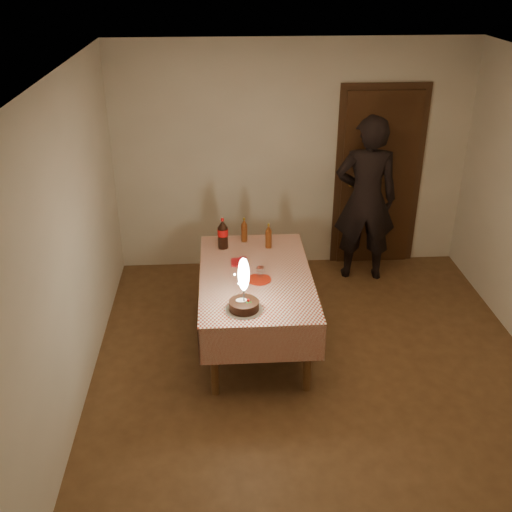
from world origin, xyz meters
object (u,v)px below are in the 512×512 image
red_plate (259,279)px  amber_bottle_right (269,237)px  cola_bottle (223,234)px  amber_bottle_left (244,230)px  red_cup (243,263)px  photographer (366,199)px  birthday_cake (244,296)px  dining_table (256,284)px  clear_cup (260,272)px

red_plate → amber_bottle_right: (0.14, 0.66, 0.11)m
cola_bottle → amber_bottle_left: size_ratio=1.25×
red_cup → cola_bottle: size_ratio=0.31×
red_cup → photographer: bearing=38.9°
amber_bottle_right → red_plate: bearing=-101.8°
birthday_cake → amber_bottle_right: (0.30, 1.16, -0.01)m
dining_table → amber_bottle_left: amber_bottle_left is taller
cola_bottle → photographer: size_ratio=0.17×
red_plate → clear_cup: 0.08m
cola_bottle → dining_table: bearing=-63.4°
cola_bottle → amber_bottle_left: (0.22, 0.14, -0.03)m
clear_cup → cola_bottle: 0.70m
clear_cup → amber_bottle_right: amber_bottle_right is taller
dining_table → amber_bottle_right: (0.16, 0.56, 0.22)m
photographer → red_plate: bearing=-132.7°
amber_bottle_right → red_cup: bearing=-123.1°
birthday_cake → red_cup: size_ratio=4.75×
dining_table → birthday_cake: bearing=-102.6°
amber_bottle_left → amber_bottle_right: bearing=-34.7°
cola_bottle → photographer: (1.58, 0.70, 0.05)m
red_cup → cola_bottle: bearing=111.9°
dining_table → amber_bottle_right: amber_bottle_right is taller
red_plate → red_cup: red_cup is taller
red_cup → dining_table: bearing=-50.8°
clear_cup → amber_bottle_right: 0.61m
red_plate → clear_cup: bearing=77.8°
amber_bottle_left → amber_bottle_right: 0.28m
cola_bottle → amber_bottle_right: (0.45, -0.02, -0.03)m
red_plate → red_cup: bearing=119.6°
red_plate → red_cup: 0.28m
red_plate → amber_bottle_right: 0.69m
dining_table → clear_cup: 0.15m
birthday_cake → amber_bottle_right: birthday_cake is taller
clear_cup → amber_bottle_right: bearing=78.3°
red_cup → amber_bottle_right: (0.27, 0.42, 0.07)m
amber_bottle_right → cola_bottle: bearing=177.9°
red_plate → red_cup: size_ratio=2.20×
dining_table → red_plate: 0.15m
birthday_cake → amber_bottle_left: 1.32m
photographer → red_cup: bearing=-141.1°
clear_cup → photographer: (1.25, 1.31, 0.16)m
cola_bottle → red_plate: bearing=-65.2°
dining_table → clear_cup: clear_cup is taller
dining_table → birthday_cake: size_ratio=3.62×
red_plate → photographer: 1.88m
dining_table → birthday_cake: birthday_cake is taller
red_cup → photographer: (1.41, 1.13, 0.16)m
dining_table → red_cup: bearing=129.2°
cola_bottle → amber_bottle_left: cola_bottle is taller
red_cup → clear_cup: size_ratio=1.11×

